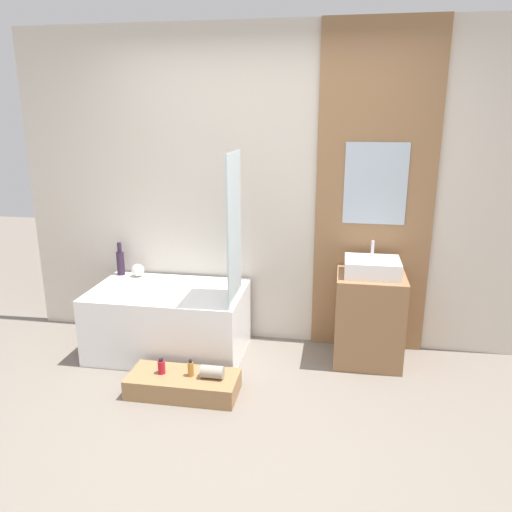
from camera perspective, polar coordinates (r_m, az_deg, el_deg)
ground_plane at (r=3.19m, az=-3.69°, el=-20.97°), size 12.00×12.00×0.00m
wall_tiled_back at (r=4.15m, az=1.05°, el=7.45°), size 4.20×0.06×2.60m
wall_wood_accent at (r=4.06m, az=13.41°, el=6.89°), size 0.92×0.04×2.60m
bathtub at (r=4.20m, az=-9.87°, el=-7.26°), size 1.23×0.76×0.55m
glass_shower_screen at (r=3.65m, az=-2.52°, el=3.11°), size 0.01×0.44×1.11m
wooden_step_bench at (r=3.68m, az=-8.31°, el=-14.28°), size 0.78×0.34×0.14m
vanity_cabinet at (r=4.06m, az=12.75°, el=-6.95°), size 0.52×0.48×0.72m
sink at (r=3.92m, az=13.13°, el=-1.24°), size 0.42×0.33×0.25m
vase_tall_dark at (r=4.52m, az=-15.23°, el=-0.63°), size 0.07×0.07×0.29m
vase_round_light at (r=4.46m, az=-13.36°, el=-1.60°), size 0.11×0.11×0.11m
bottle_soap_primary at (r=3.67m, az=-10.75°, el=-12.31°), size 0.05×0.05×0.12m
bottle_soap_secondary at (r=3.60m, az=-7.48°, el=-12.64°), size 0.04×0.04×0.13m
towel_roll at (r=3.57m, az=-5.03°, el=-13.06°), size 0.16×0.09×0.09m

